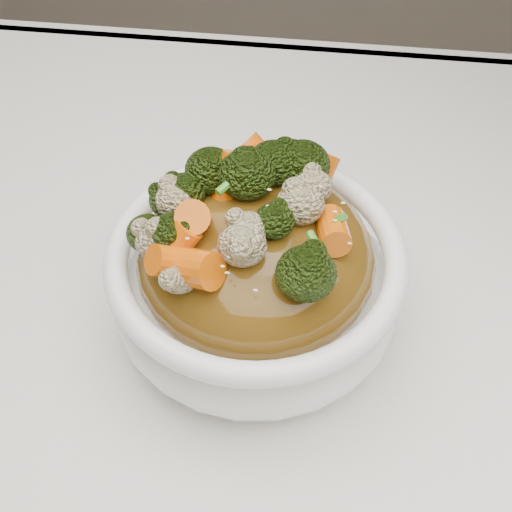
# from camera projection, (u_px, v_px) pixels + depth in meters

# --- Properties ---
(tablecloth) EXTENTS (1.20, 0.80, 0.04)m
(tablecloth) POSITION_uv_depth(u_px,v_px,m) (289.00, 398.00, 0.48)
(tablecloth) COLOR white
(tablecloth) RESTS_ON dining_table
(bowl) EXTENTS (0.25, 0.25, 0.08)m
(bowl) POSITION_uv_depth(u_px,v_px,m) (256.00, 285.00, 0.47)
(bowl) COLOR white
(bowl) RESTS_ON tablecloth
(sauce_base) EXTENTS (0.20, 0.20, 0.08)m
(sauce_base) POSITION_uv_depth(u_px,v_px,m) (256.00, 259.00, 0.45)
(sauce_base) COLOR #593B0F
(sauce_base) RESTS_ON bowl
(carrots) EXTENTS (0.20, 0.20, 0.04)m
(carrots) POSITION_uv_depth(u_px,v_px,m) (256.00, 196.00, 0.41)
(carrots) COLOR #D95C07
(carrots) RESTS_ON sauce_base
(broccoli) EXTENTS (0.20, 0.20, 0.04)m
(broccoli) POSITION_uv_depth(u_px,v_px,m) (256.00, 197.00, 0.41)
(broccoli) COLOR black
(broccoli) RESTS_ON sauce_base
(cauliflower) EXTENTS (0.20, 0.20, 0.03)m
(cauliflower) POSITION_uv_depth(u_px,v_px,m) (256.00, 199.00, 0.41)
(cauliflower) COLOR tan
(cauliflower) RESTS_ON sauce_base
(scallions) EXTENTS (0.15, 0.15, 0.02)m
(scallions) POSITION_uv_depth(u_px,v_px,m) (256.00, 195.00, 0.41)
(scallions) COLOR #39861F
(scallions) RESTS_ON sauce_base
(sesame_seeds) EXTENTS (0.18, 0.18, 0.01)m
(sesame_seeds) POSITION_uv_depth(u_px,v_px,m) (256.00, 195.00, 0.41)
(sesame_seeds) COLOR beige
(sesame_seeds) RESTS_ON sauce_base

